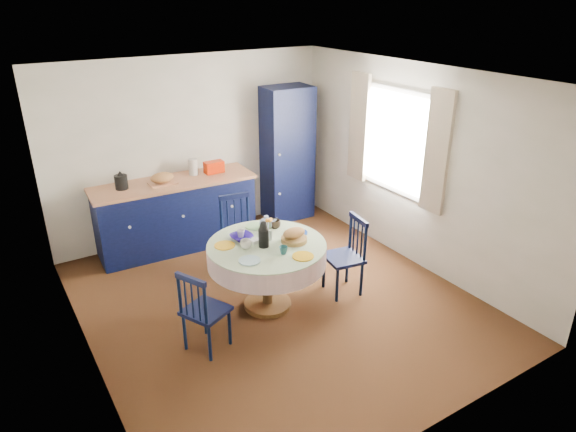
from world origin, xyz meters
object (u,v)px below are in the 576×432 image
at_px(chair_far, 239,233).
at_px(mug_c, 275,224).
at_px(chair_left, 203,310).
at_px(mug_b, 283,250).
at_px(mug_d, 241,234).
at_px(kitchen_counter, 176,213).
at_px(mug_a, 246,244).
at_px(dining_table, 267,254).
at_px(cobalt_bowl, 242,237).
at_px(pantry_cabinet, 287,154).
at_px(chair_right, 346,255).

distance_m(chair_far, mug_c, 0.74).
distance_m(chair_left, chair_far, 1.64).
xyz_separation_m(mug_b, mug_d, (-0.19, 0.58, 0.00)).
height_order(kitchen_counter, mug_a, kitchen_counter).
xyz_separation_m(dining_table, mug_d, (-0.16, 0.30, 0.16)).
bearing_deg(mug_b, cobalt_bowl, 112.40).
height_order(kitchen_counter, mug_c, kitchen_counter).
xyz_separation_m(mug_d, cobalt_bowl, (-0.02, -0.06, -0.01)).
xyz_separation_m(mug_c, mug_d, (-0.44, 0.00, -0.01)).
bearing_deg(mug_d, mug_a, -106.20).
relative_size(kitchen_counter, mug_a, 18.15).
bearing_deg(pantry_cabinet, chair_left, -133.11).
bearing_deg(mug_a, chair_left, -151.68).
bearing_deg(dining_table, chair_right, -12.61).
bearing_deg(mug_c, chair_left, -152.19).
distance_m(mug_c, cobalt_bowl, 0.46).
relative_size(chair_left, chair_right, 0.95).
distance_m(chair_left, mug_d, 1.04).
bearing_deg(chair_far, pantry_cabinet, 47.42).
xyz_separation_m(chair_right, mug_b, (-0.89, -0.07, 0.35)).
xyz_separation_m(kitchen_counter, chair_left, (-0.59, -2.26, -0.05)).
relative_size(chair_far, mug_d, 10.64).
height_order(chair_right, cobalt_bowl, chair_right).
distance_m(dining_table, chair_far, 0.97).
xyz_separation_m(chair_left, mug_b, (0.93, 0.05, 0.37)).
xyz_separation_m(dining_table, chair_far, (0.13, 0.94, -0.17)).
bearing_deg(chair_left, mug_c, -87.27).
relative_size(chair_right, mug_d, 10.28).
relative_size(pantry_cabinet, mug_d, 22.30).
distance_m(mug_c, mug_d, 0.44).
distance_m(chair_left, chair_right, 1.83).
bearing_deg(pantry_cabinet, dining_table, -124.17).
bearing_deg(mug_d, mug_c, -0.32).
height_order(mug_c, mug_d, mug_c).
bearing_deg(mug_a, mug_d, 73.80).
distance_m(chair_right, mug_a, 1.24).
height_order(pantry_cabinet, mug_d, pantry_cabinet).
bearing_deg(chair_left, cobalt_bowl, -77.18).
height_order(dining_table, chair_right, dining_table).
xyz_separation_m(kitchen_counter, pantry_cabinet, (1.83, 0.10, 0.51)).
xyz_separation_m(chair_far, mug_a, (-0.37, -0.91, 0.34)).
bearing_deg(mug_b, pantry_cabinet, 57.13).
xyz_separation_m(pantry_cabinet, dining_table, (-1.52, -2.03, -0.35)).
bearing_deg(cobalt_bowl, mug_b, -67.60).
relative_size(chair_left, mug_b, 9.86).
bearing_deg(cobalt_bowl, pantry_cabinet, 46.46).
bearing_deg(cobalt_bowl, dining_table, -52.27).
height_order(mug_b, mug_d, same).
height_order(chair_right, mug_a, chair_right).
relative_size(kitchen_counter, chair_right, 2.35).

